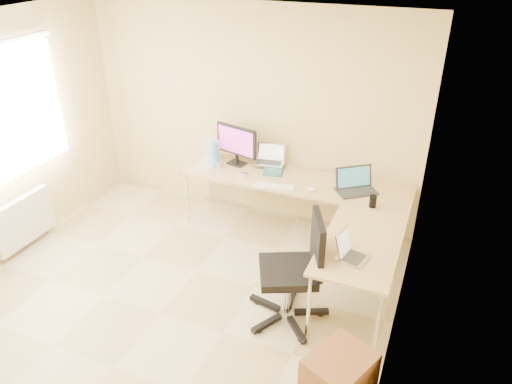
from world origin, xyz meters
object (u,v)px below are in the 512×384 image
at_px(laptop_return, 354,249).
at_px(laptop_center, 270,155).
at_px(desk_main, 294,207).
at_px(office_chair, 288,274).
at_px(water_bottle, 215,155).
at_px(desk_fan, 213,148).
at_px(desk_return, 357,274).
at_px(monitor, 237,145).
at_px(mug, 219,165).
at_px(laptop_black, 358,181).
at_px(keyboard, 274,186).

bearing_deg(laptop_return, laptop_center, 54.71).
height_order(desk_main, laptop_return, laptop_return).
bearing_deg(office_chair, water_bottle, 111.18).
bearing_deg(office_chair, desk_fan, 110.07).
relative_size(water_bottle, desk_fan, 1.03).
distance_m(desk_return, monitor, 2.19).
bearing_deg(laptop_return, mug, 69.70).
bearing_deg(desk_return, monitor, 147.31).
height_order(laptop_black, office_chair, office_chair).
relative_size(desk_return, office_chair, 1.18).
bearing_deg(laptop_black, office_chair, -139.74).
distance_m(monitor, mug, 0.32).
bearing_deg(laptop_black, desk_return, -112.52).
relative_size(laptop_black, keyboard, 0.95).
height_order(keyboard, water_bottle, water_bottle).
xyz_separation_m(water_bottle, laptop_return, (1.96, -1.24, -0.05)).
xyz_separation_m(monitor, keyboard, (0.64, -0.41, -0.24)).
xyz_separation_m(desk_main, desk_fan, (-1.13, 0.15, 0.51)).
bearing_deg(desk_return, laptop_return, -93.82).
relative_size(desk_fan, laptop_return, 0.99).
distance_m(desk_main, laptop_center, 0.68).
bearing_deg(keyboard, desk_fan, 145.69).
bearing_deg(office_chair, monitor, 103.34).
xyz_separation_m(desk_main, desk_return, (0.98, -1.00, 0.00)).
relative_size(keyboard, laptop_return, 1.49).
xyz_separation_m(laptop_center, desk_fan, (-0.74, -0.05, -0.01)).
xyz_separation_m(desk_main, monitor, (-0.79, 0.13, 0.61)).
xyz_separation_m(mug, desk_fan, (-0.18, 0.20, 0.10)).
xyz_separation_m(mug, laptop_return, (1.91, -1.22, 0.06)).
bearing_deg(laptop_black, monitor, 136.63).
distance_m(water_bottle, laptop_return, 2.32).
bearing_deg(office_chair, mug, 110.49).
height_order(desk_main, laptop_center, laptop_center).
xyz_separation_m(monitor, laptop_center, (0.40, 0.07, -0.09)).
xyz_separation_m(monitor, mug, (-0.16, -0.19, -0.20)).
distance_m(mug, laptop_return, 2.27).
bearing_deg(desk_fan, desk_main, -13.36).
distance_m(desk_main, laptop_black, 0.88).
distance_m(keyboard, mug, 0.83).
distance_m(laptop_black, desk_fan, 1.86).
height_order(desk_main, desk_fan, desk_fan).
bearing_deg(laptop_black, desk_main, 140.20).
distance_m(laptop_return, office_chair, 0.65).
relative_size(mug, office_chair, 0.08).
distance_m(monitor, laptop_return, 2.25).
bearing_deg(desk_main, keyboard, -118.54).
bearing_deg(office_chair, laptop_return, -9.96).
height_order(monitor, keyboard, monitor).
relative_size(desk_main, mug, 28.85).
xyz_separation_m(desk_return, water_bottle, (-1.98, 0.96, 0.52)).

